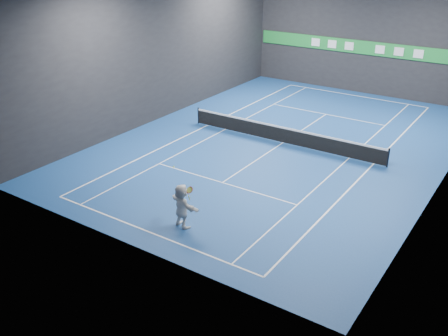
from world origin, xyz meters
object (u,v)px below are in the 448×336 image
Objects in this scene: tennis_ball at (174,167)px; tennis_racket at (189,191)px; tennis_net at (283,134)px; player at (182,206)px.

tennis_racket is (0.81, -0.05, -0.84)m from tennis_ball.
tennis_ball is 10.85m from tennis_net.
player is 0.16× the size of tennis_net.
tennis_ball is at bearing 176.19° from tennis_racket.
tennis_racket is (0.39, 0.05, 0.78)m from player.
tennis_racket is (1.30, -10.70, 1.21)m from tennis_net.
tennis_ball is 0.11× the size of tennis_racket.
player is at bearing -172.93° from tennis_racket.
tennis_ball reaches higher than tennis_racket.
tennis_net is at bearing 96.95° from tennis_racket.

